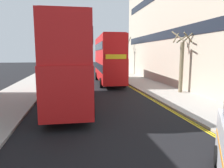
# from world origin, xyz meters

# --- Properties ---
(sidewalk_right) EXTENTS (4.00, 80.00, 0.14)m
(sidewalk_right) POSITION_xyz_m (6.50, 16.00, 0.07)
(sidewalk_right) COLOR #9E9991
(sidewalk_right) RESTS_ON ground
(sidewalk_left) EXTENTS (4.00, 80.00, 0.14)m
(sidewalk_left) POSITION_xyz_m (-6.50, 16.00, 0.07)
(sidewalk_left) COLOR #9E9991
(sidewalk_left) RESTS_ON ground
(kerb_line_outer) EXTENTS (0.10, 56.00, 0.01)m
(kerb_line_outer) POSITION_xyz_m (4.40, 14.00, 0.00)
(kerb_line_outer) COLOR yellow
(kerb_line_outer) RESTS_ON ground
(kerb_line_inner) EXTENTS (0.10, 56.00, 0.01)m
(kerb_line_inner) POSITION_xyz_m (4.24, 14.00, 0.00)
(kerb_line_inner) COLOR yellow
(kerb_line_inner) RESTS_ON ground
(double_decker_bus_away) EXTENTS (2.99, 10.86, 5.64)m
(double_decker_bus_away) POSITION_xyz_m (-1.93, 13.73, 3.03)
(double_decker_bus_away) COLOR red
(double_decker_bus_away) RESTS_ON ground
(double_decker_bus_oncoming) EXTENTS (3.08, 10.89, 5.64)m
(double_decker_bus_oncoming) POSITION_xyz_m (2.48, 23.92, 3.03)
(double_decker_bus_oncoming) COLOR red
(double_decker_bus_oncoming) RESTS_ON ground
(street_tree_near) EXTENTS (1.74, 1.84, 5.38)m
(street_tree_near) POSITION_xyz_m (7.69, 16.07, 2.75)
(street_tree_near) COLOR #6B6047
(street_tree_near) RESTS_ON sidewalk_right
(street_tree_mid) EXTENTS (1.51, 1.47, 6.17)m
(street_tree_mid) POSITION_xyz_m (6.93, 33.39, 3.07)
(street_tree_mid) COLOR #6B6047
(street_tree_mid) RESTS_ON sidewalk_right
(street_tree_far) EXTENTS (2.06, 2.07, 6.01)m
(street_tree_far) POSITION_xyz_m (6.16, 39.57, 3.01)
(street_tree_far) COLOR #6B6047
(street_tree_far) RESTS_ON sidewalk_right
(townhouse_terrace_right) EXTENTS (10.08, 28.00, 14.86)m
(townhouse_terrace_right) POSITION_xyz_m (13.50, 23.05, 7.43)
(townhouse_terrace_right) COLOR #B2A893
(townhouse_terrace_right) RESTS_ON ground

